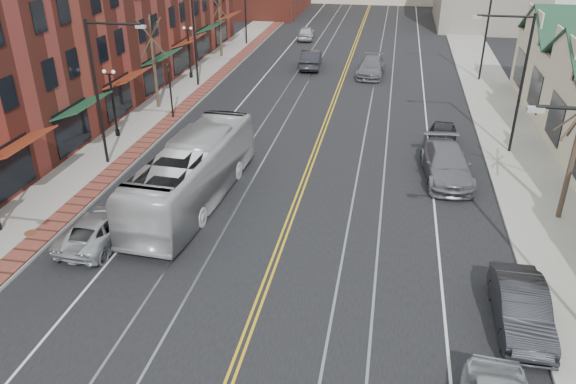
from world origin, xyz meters
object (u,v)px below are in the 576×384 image
at_px(parked_suv, 100,228).
at_px(parked_car_d, 442,137).
at_px(parked_car_c, 447,164).
at_px(parked_car_b, 521,308).
at_px(transit_bus, 193,173).

xyz_separation_m(parked_suv, parked_car_d, (15.36, 13.86, 0.04)).
bearing_deg(parked_car_c, parked_car_b, -86.19).
bearing_deg(parked_car_d, parked_car_c, -83.67).
distance_m(transit_bus, parked_car_b, 15.87).
bearing_deg(parked_car_b, parked_car_c, 98.62).
bearing_deg(parked_suv, parked_car_d, -135.54).
distance_m(parked_car_b, parked_car_c, 12.11).
bearing_deg(transit_bus, parked_car_b, 157.73).
relative_size(transit_bus, parked_car_d, 2.76).
distance_m(parked_car_c, parked_car_d, 4.43).
distance_m(transit_bus, parked_car_c, 13.54).
height_order(parked_suv, parked_car_c, parked_car_c).
height_order(parked_car_b, parked_car_d, parked_car_b).
xyz_separation_m(parked_car_c, parked_car_d, (0.00, 4.43, -0.13)).
xyz_separation_m(parked_suv, parked_car_b, (17.16, -2.54, 0.11)).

